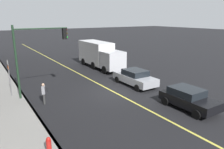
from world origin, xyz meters
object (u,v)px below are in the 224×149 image
Objects in this scene: car_black at (188,98)px; pedestrian_with_backpack at (44,92)px; car_silver at (135,77)px; street_sign_post at (9,76)px; fire_hydrant at (49,146)px; traffic_light_mast at (37,48)px; truck_white at (99,54)px.

car_black is 2.53× the size of pedestrian_with_backpack.
car_black is at bearing 178.40° from car_silver.
pedestrian_with_backpack is 0.52× the size of street_sign_post.
car_silver is (6.18, -0.17, 0.01)m from car_black.
car_black is 13.50m from street_sign_post.
pedestrian_with_backpack is 6.45m from fire_hydrant.
fire_hydrant is (-6.21, 9.97, -0.29)m from car_silver.
car_silver is 8.42m from pedestrian_with_backpack.
fire_hydrant is at bearing 166.05° from pedestrian_with_backpack.
traffic_light_mast is at bearing -12.54° from fire_hydrant.
car_silver is at bearing -102.44° from traffic_light_mast.
pedestrian_with_backpack is (0.04, 8.41, 0.16)m from car_silver.
traffic_light_mast is (-6.34, 8.98, 2.20)m from truck_white.
traffic_light_mast is at bearing -113.39° from street_sign_post.
truck_white reaches higher than car_black.
car_black is at bearing -131.36° from street_sign_post.
street_sign_post reaches higher than car_black.
pedestrian_with_backpack is 3.37m from street_sign_post.
pedestrian_with_backpack is 0.28× the size of traffic_light_mast.
street_sign_post is at bearing 48.64° from car_black.
fire_hydrant is at bearing 121.91° from car_silver.
traffic_light_mast is at bearing 45.09° from car_black.
traffic_light_mast is at bearing -7.41° from pedestrian_with_backpack.
car_black is at bearing 176.13° from truck_white.
traffic_light_mast is (1.81, 8.19, 3.14)m from car_silver.
truck_white is 5.02× the size of pedestrian_with_backpack.
car_black reaches higher than fire_hydrant.
truck_white is 8.47× the size of fire_hydrant.
street_sign_post is at bearing 66.61° from traffic_light_mast.
truck_white is at bearing -54.78° from traffic_light_mast.
truck_white is 17.98m from fire_hydrant.
truck_white is at bearing -5.58° from car_silver.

